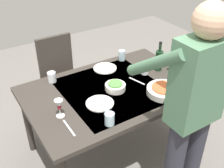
# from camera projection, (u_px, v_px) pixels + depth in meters

# --- Properties ---
(ground_plane) EXTENTS (6.00, 6.00, 0.00)m
(ground_plane) POSITION_uv_depth(u_px,v_px,m) (112.00, 149.00, 2.86)
(ground_plane) COLOR #66605B
(dining_table) EXTENTS (1.52, 1.01, 0.74)m
(dining_table) POSITION_uv_depth(u_px,v_px,m) (112.00, 95.00, 2.49)
(dining_table) COLOR #332D28
(dining_table) RESTS_ON ground_plane
(chair_near) EXTENTS (0.40, 0.40, 0.91)m
(chair_near) POSITION_uv_depth(u_px,v_px,m) (60.00, 71.00, 3.14)
(chair_near) COLOR black
(chair_near) RESTS_ON ground_plane
(person_server) EXTENTS (0.42, 0.61, 1.69)m
(person_server) POSITION_uv_depth(u_px,v_px,m) (192.00, 108.00, 1.86)
(person_server) COLOR #2D2D38
(person_server) RESTS_ON ground_plane
(wine_bottle) EXTENTS (0.07, 0.07, 0.30)m
(wine_bottle) POSITION_uv_depth(u_px,v_px,m) (159.00, 60.00, 2.68)
(wine_bottle) COLOR black
(wine_bottle) RESTS_ON dining_table
(wine_glass_left) EXTENTS (0.07, 0.07, 0.15)m
(wine_glass_left) POSITION_uv_depth(u_px,v_px,m) (173.00, 62.00, 2.65)
(wine_glass_left) COLOR white
(wine_glass_left) RESTS_ON dining_table
(wine_glass_right) EXTENTS (0.07, 0.07, 0.15)m
(wine_glass_right) POSITION_uv_depth(u_px,v_px,m) (59.00, 105.00, 2.08)
(wine_glass_right) COLOR white
(wine_glass_right) RESTS_ON dining_table
(water_cup_near_left) EXTENTS (0.07, 0.07, 0.10)m
(water_cup_near_left) POSITION_uv_depth(u_px,v_px,m) (110.00, 119.00, 2.03)
(water_cup_near_left) COLOR silver
(water_cup_near_left) RESTS_ON dining_table
(water_cup_near_right) EXTENTS (0.07, 0.07, 0.09)m
(water_cup_near_right) POSITION_uv_depth(u_px,v_px,m) (145.00, 69.00, 2.65)
(water_cup_near_right) COLOR silver
(water_cup_near_right) RESTS_ON dining_table
(water_cup_far_left) EXTENTS (0.07, 0.07, 0.11)m
(water_cup_far_left) POSITION_uv_depth(u_px,v_px,m) (122.00, 55.00, 2.89)
(water_cup_far_left) COLOR silver
(water_cup_far_left) RESTS_ON dining_table
(water_cup_far_right) EXTENTS (0.08, 0.08, 0.09)m
(water_cup_far_right) POSITION_uv_depth(u_px,v_px,m) (52.00, 77.00, 2.53)
(water_cup_far_right) COLOR silver
(water_cup_far_right) RESTS_ON dining_table
(serving_bowl_pasta) EXTENTS (0.30, 0.30, 0.07)m
(serving_bowl_pasta) POSITION_uv_depth(u_px,v_px,m) (164.00, 90.00, 2.38)
(serving_bowl_pasta) COLOR silver
(serving_bowl_pasta) RESTS_ON dining_table
(side_bowl_salad) EXTENTS (0.18, 0.18, 0.07)m
(side_bowl_salad) POSITION_uv_depth(u_px,v_px,m) (115.00, 86.00, 2.43)
(side_bowl_salad) COLOR silver
(side_bowl_salad) RESTS_ON dining_table
(dinner_plate_near) EXTENTS (0.23, 0.23, 0.01)m
(dinner_plate_near) POSITION_uv_depth(u_px,v_px,m) (105.00, 68.00, 2.75)
(dinner_plate_near) COLOR silver
(dinner_plate_near) RESTS_ON dining_table
(dinner_plate_far) EXTENTS (0.23, 0.23, 0.01)m
(dinner_plate_far) POSITION_uv_depth(u_px,v_px,m) (100.00, 103.00, 2.26)
(dinner_plate_far) COLOR silver
(dinner_plate_far) RESTS_ON dining_table
(table_knife) EXTENTS (0.02, 0.20, 0.00)m
(table_knife) POSITION_uv_depth(u_px,v_px,m) (69.00, 128.00, 2.02)
(table_knife) COLOR silver
(table_knife) RESTS_ON dining_table
(table_fork) EXTENTS (0.06, 0.18, 0.00)m
(table_fork) POSITION_uv_depth(u_px,v_px,m) (137.00, 81.00, 2.56)
(table_fork) COLOR silver
(table_fork) RESTS_ON dining_table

